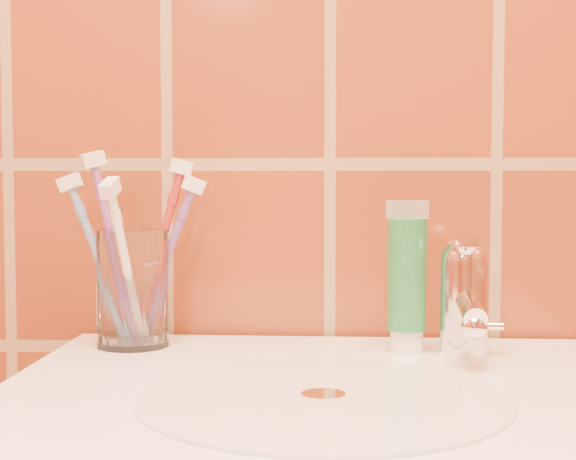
{
  "coord_description": "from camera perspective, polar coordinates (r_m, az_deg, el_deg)",
  "views": [
    {
      "loc": [
        0.02,
        0.22,
        1.03
      ],
      "look_at": [
        -0.04,
        1.08,
        0.98
      ],
      "focal_mm": 55.0,
      "sensor_mm": 36.0,
      "label": 1
    }
  ],
  "objects": [
    {
      "name": "faucet",
      "position": [
        0.89,
        11.34,
        -4.0
      ],
      "size": [
        0.05,
        0.11,
        0.12
      ],
      "color": "white",
      "rests_on": "pedestal_sink"
    },
    {
      "name": "toothbrush_3",
      "position": [
        0.92,
        -11.11,
        -1.44
      ],
      "size": [
        0.11,
        0.1,
        0.21
      ],
      "primitive_type": null,
      "rotation": [
        0.23,
        0.0,
        -0.98
      ],
      "color": "#8C4AA0",
      "rests_on": "glass_tumbler"
    },
    {
      "name": "toothbrush_0",
      "position": [
        0.94,
        -8.39,
        -1.51
      ],
      "size": [
        0.09,
        0.08,
        0.2
      ],
      "primitive_type": null,
      "rotation": [
        0.28,
        0.0,
        1.64
      ],
      "color": "#A32722",
      "rests_on": "glass_tumbler"
    },
    {
      "name": "toothbrush_1",
      "position": [
        0.94,
        -12.06,
        -2.07
      ],
      "size": [
        0.1,
        0.09,
        0.18
      ],
      "primitive_type": null,
      "rotation": [
        0.36,
        0.0,
        -1.62
      ],
      "color": "#7499CE",
      "rests_on": "glass_tumbler"
    },
    {
      "name": "toothbrush_4",
      "position": [
        0.94,
        -7.99,
        -2.09
      ],
      "size": [
        0.09,
        0.09,
        0.18
      ],
      "primitive_type": null,
      "rotation": [
        0.37,
        0.0,
        1.58
      ],
      "color": "#714493",
      "rests_on": "glass_tumbler"
    },
    {
      "name": "toothbrush_2",
      "position": [
        0.9,
        -10.38,
        -2.42
      ],
      "size": [
        0.07,
        0.16,
        0.2
      ],
      "primitive_type": null,
      "rotation": [
        0.42,
        0.0,
        -0.19
      ],
      "color": "white",
      "rests_on": "glass_tumbler"
    },
    {
      "name": "toothpaste_tube",
      "position": [
        0.9,
        7.71,
        -3.29
      ],
      "size": [
        0.04,
        0.04,
        0.15
      ],
      "rotation": [
        0.0,
        0.0,
        -0.22
      ],
      "color": "white",
      "rests_on": "pedestal_sink"
    },
    {
      "name": "glass_tumbler",
      "position": [
        0.94,
        -10.02,
        -3.72
      ],
      "size": [
        0.09,
        0.09,
        0.12
      ],
      "primitive_type": "cylinder",
      "rotation": [
        0.0,
        0.0,
        -0.24
      ],
      "color": "white",
      "rests_on": "pedestal_sink"
    }
  ]
}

